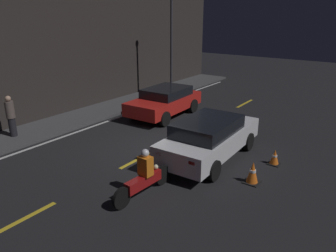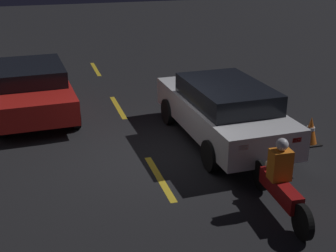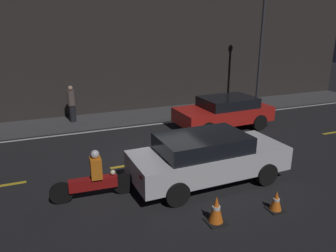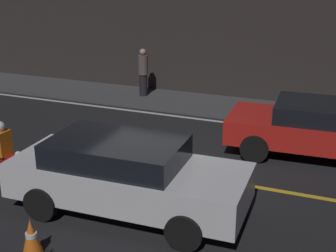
{
  "view_description": "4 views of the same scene",
  "coord_description": "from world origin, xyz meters",
  "px_view_note": "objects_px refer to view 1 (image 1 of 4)",
  "views": [
    {
      "loc": [
        -8.87,
        -6.94,
        4.84
      ],
      "look_at": [
        0.29,
        -0.28,
        0.89
      ],
      "focal_mm": 35.0,
      "sensor_mm": 36.0,
      "label": 1
    },
    {
      "loc": [
        -9.09,
        2.21,
        4.46
      ],
      "look_at": [
        -0.05,
        -0.46,
        0.72
      ],
      "focal_mm": 50.0,
      "sensor_mm": 36.0,
      "label": 2
    },
    {
      "loc": [
        -3.84,
        -9.59,
        4.5
      ],
      "look_at": [
        0.15,
        0.37,
        1.06
      ],
      "focal_mm": 35.0,
      "sensor_mm": 36.0,
      "label": 3
    },
    {
      "loc": [
        4.21,
        -9.15,
        4.62
      ],
      "look_at": [
        0.61,
        -0.18,
        1.2
      ],
      "focal_mm": 50.0,
      "sensor_mm": 36.0,
      "label": 4
    }
  ],
  "objects_px": {
    "motorcycle": "(144,178)",
    "pedestrian": "(11,116)",
    "traffic_cone_near": "(253,173)",
    "traffic_cone_mid": "(275,157)",
    "sedan_white": "(210,137)",
    "taxi_red": "(165,101)",
    "street_lamp": "(171,42)"
  },
  "relations": [
    {
      "from": "taxi_red",
      "to": "traffic_cone_near",
      "type": "height_order",
      "value": "taxi_red"
    },
    {
      "from": "traffic_cone_near",
      "to": "pedestrian",
      "type": "distance_m",
      "value": 9.48
    },
    {
      "from": "sedan_white",
      "to": "taxi_red",
      "type": "distance_m",
      "value": 5.24
    },
    {
      "from": "sedan_white",
      "to": "pedestrian",
      "type": "relative_size",
      "value": 2.78
    },
    {
      "from": "motorcycle",
      "to": "pedestrian",
      "type": "bearing_deg",
      "value": 91.26
    },
    {
      "from": "taxi_red",
      "to": "traffic_cone_near",
      "type": "xyz_separation_m",
      "value": [
        -3.88,
        -6.13,
        -0.43
      ]
    },
    {
      "from": "street_lamp",
      "to": "motorcycle",
      "type": "bearing_deg",
      "value": -148.51
    },
    {
      "from": "taxi_red",
      "to": "motorcycle",
      "type": "distance_m",
      "value": 7.48
    },
    {
      "from": "motorcycle",
      "to": "traffic_cone_mid",
      "type": "xyz_separation_m",
      "value": [
        4.09,
        -2.27,
        -0.29
      ]
    },
    {
      "from": "sedan_white",
      "to": "taxi_red",
      "type": "xyz_separation_m",
      "value": [
        3.11,
        4.22,
        -0.03
      ]
    },
    {
      "from": "taxi_red",
      "to": "sedan_white",
      "type": "bearing_deg",
      "value": 51.02
    },
    {
      "from": "traffic_cone_near",
      "to": "traffic_cone_mid",
      "type": "height_order",
      "value": "traffic_cone_near"
    },
    {
      "from": "motorcycle",
      "to": "pedestrian",
      "type": "distance_m",
      "value": 7.05
    },
    {
      "from": "sedan_white",
      "to": "pedestrian",
      "type": "bearing_deg",
      "value": 110.56
    },
    {
      "from": "taxi_red",
      "to": "traffic_cone_mid",
      "type": "distance_m",
      "value": 6.65
    },
    {
      "from": "taxi_red",
      "to": "pedestrian",
      "type": "relative_size",
      "value": 2.55
    },
    {
      "from": "taxi_red",
      "to": "street_lamp",
      "type": "distance_m",
      "value": 4.24
    },
    {
      "from": "traffic_cone_near",
      "to": "sedan_white",
      "type": "bearing_deg",
      "value": 67.84
    },
    {
      "from": "sedan_white",
      "to": "pedestrian",
      "type": "height_order",
      "value": "pedestrian"
    },
    {
      "from": "taxi_red",
      "to": "traffic_cone_mid",
      "type": "xyz_separation_m",
      "value": [
        -2.24,
        -6.24,
        -0.5
      ]
    },
    {
      "from": "taxi_red",
      "to": "pedestrian",
      "type": "height_order",
      "value": "pedestrian"
    },
    {
      "from": "taxi_red",
      "to": "motorcycle",
      "type": "height_order",
      "value": "taxi_red"
    },
    {
      "from": "taxi_red",
      "to": "street_lamp",
      "type": "bearing_deg",
      "value": -152.36
    },
    {
      "from": "motorcycle",
      "to": "traffic_cone_near",
      "type": "distance_m",
      "value": 3.28
    },
    {
      "from": "motorcycle",
      "to": "traffic_cone_near",
      "type": "bearing_deg",
      "value": -38.16
    },
    {
      "from": "pedestrian",
      "to": "traffic_cone_near",
      "type": "bearing_deg",
      "value": -76.47
    },
    {
      "from": "traffic_cone_near",
      "to": "motorcycle",
      "type": "bearing_deg",
      "value": 138.64
    },
    {
      "from": "pedestrian",
      "to": "motorcycle",
      "type": "bearing_deg",
      "value": -91.95
    },
    {
      "from": "sedan_white",
      "to": "traffic_cone_mid",
      "type": "relative_size",
      "value": 8.73
    },
    {
      "from": "traffic_cone_near",
      "to": "pedestrian",
      "type": "height_order",
      "value": "pedestrian"
    },
    {
      "from": "motorcycle",
      "to": "traffic_cone_mid",
      "type": "relative_size",
      "value": 4.22
    },
    {
      "from": "sedan_white",
      "to": "motorcycle",
      "type": "distance_m",
      "value": 3.25
    }
  ]
}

